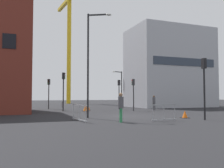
% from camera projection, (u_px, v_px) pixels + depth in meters
% --- Properties ---
extents(ground, '(160.00, 160.00, 0.00)m').
position_uv_depth(ground, '(129.00, 116.00, 20.12)').
color(ground, black).
extents(office_block, '(11.94, 7.87, 11.79)m').
position_uv_depth(office_block, '(169.00, 68.00, 37.82)').
color(office_block, '#A8AAB2').
rests_on(office_block, ground).
extents(construction_crane, '(2.54, 13.34, 23.71)m').
position_uv_depth(construction_crane, '(69.00, 35.00, 54.19)').
color(construction_crane, gold).
rests_on(construction_crane, ground).
extents(streetlamp_tall, '(1.66, 0.92, 7.80)m').
position_uv_depth(streetlamp_tall, '(91.00, 57.00, 18.36)').
color(streetlamp_tall, '#232326').
rests_on(streetlamp_tall, ground).
extents(streetlamp_short, '(1.66, 0.73, 5.08)m').
position_uv_depth(streetlamp_short, '(120.00, 85.00, 34.43)').
color(streetlamp_short, '#2D2D30').
rests_on(streetlamp_short, ground).
extents(traffic_light_far, '(0.37, 0.37, 3.78)m').
position_uv_depth(traffic_light_far, '(49.00, 89.00, 31.22)').
color(traffic_light_far, '#2D2D30').
rests_on(traffic_light_far, ground).
extents(traffic_light_near, '(0.31, 0.39, 3.68)m').
position_uv_depth(traffic_light_near, '(119.00, 89.00, 31.54)').
color(traffic_light_near, '#232326').
rests_on(traffic_light_near, ground).
extents(traffic_light_verge, '(0.39, 0.33, 3.51)m').
position_uv_depth(traffic_light_verge, '(133.00, 89.00, 27.39)').
color(traffic_light_verge, '#2D2D30').
rests_on(traffic_light_verge, ground).
extents(traffic_light_corner, '(0.39, 0.32, 4.14)m').
position_uv_depth(traffic_light_corner, '(63.00, 85.00, 26.42)').
color(traffic_light_corner, '#232326').
rests_on(traffic_light_corner, ground).
extents(traffic_light_island, '(0.26, 0.38, 4.19)m').
position_uv_depth(traffic_light_island, '(204.00, 79.00, 16.74)').
color(traffic_light_island, black).
rests_on(traffic_light_island, ground).
extents(pedestrian_walking, '(0.34, 0.34, 1.82)m').
position_uv_depth(pedestrian_walking, '(121.00, 105.00, 15.19)').
color(pedestrian_walking, '#2D844C').
rests_on(pedestrian_walking, ground).
extents(pedestrian_waiting, '(0.34, 0.34, 1.69)m').
position_uv_depth(pedestrian_waiting, '(154.00, 102.00, 27.81)').
color(pedestrian_waiting, '#4C4C51').
rests_on(pedestrian_waiting, ground).
extents(safety_barrier_rear, '(0.36, 2.27, 1.08)m').
position_uv_depth(safety_barrier_rear, '(62.00, 105.00, 29.02)').
color(safety_barrier_rear, gray).
rests_on(safety_barrier_rear, ground).
extents(safety_barrier_mid_span, '(0.38, 2.45, 1.08)m').
position_uv_depth(safety_barrier_mid_span, '(79.00, 112.00, 15.81)').
color(safety_barrier_mid_span, '#9EA0A5').
rests_on(safety_barrier_mid_span, ground).
extents(safety_barrier_left_run, '(1.93, 0.23, 1.08)m').
position_uv_depth(safety_barrier_left_run, '(164.00, 112.00, 15.90)').
color(safety_barrier_left_run, gray).
rests_on(safety_barrier_left_run, ground).
extents(traffic_cone_striped, '(0.46, 0.46, 0.47)m').
position_uv_depth(traffic_cone_striped, '(89.00, 108.00, 28.37)').
color(traffic_cone_striped, black).
rests_on(traffic_cone_striped, ground).
extents(traffic_cone_on_verge, '(0.69, 0.69, 0.70)m').
position_uv_depth(traffic_cone_on_verge, '(86.00, 108.00, 26.53)').
color(traffic_cone_on_verge, black).
rests_on(traffic_cone_on_verge, ground).
extents(traffic_cone_orange, '(0.54, 0.54, 0.54)m').
position_uv_depth(traffic_cone_orange, '(185.00, 115.00, 18.17)').
color(traffic_cone_orange, black).
rests_on(traffic_cone_orange, ground).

